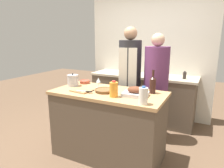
% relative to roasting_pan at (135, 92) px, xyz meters
% --- Properties ---
extents(ground_plane, '(12.00, 12.00, 0.00)m').
position_rel_roasting_pan_xyz_m(ground_plane, '(-0.39, 0.03, -0.97)').
color(ground_plane, brown).
extents(kitchen_island, '(1.48, 0.73, 0.92)m').
position_rel_roasting_pan_xyz_m(kitchen_island, '(-0.39, 0.03, -0.51)').
color(kitchen_island, brown).
rests_on(kitchen_island, ground_plane).
extents(back_counter, '(2.02, 0.60, 0.91)m').
position_rel_roasting_pan_xyz_m(back_counter, '(-0.39, 1.46, -0.51)').
color(back_counter, brown).
rests_on(back_counter, ground_plane).
extents(back_wall, '(2.52, 0.10, 2.55)m').
position_rel_roasting_pan_xyz_m(back_wall, '(-0.39, 1.81, 0.31)').
color(back_wall, silver).
rests_on(back_wall, ground_plane).
extents(roasting_pan, '(0.32, 0.26, 0.12)m').
position_rel_roasting_pan_xyz_m(roasting_pan, '(0.00, 0.00, 0.00)').
color(roasting_pan, '#BCBCC1').
rests_on(roasting_pan, kitchen_island).
extents(wicker_basket, '(0.26, 0.26, 0.04)m').
position_rel_roasting_pan_xyz_m(wicker_basket, '(-0.42, -0.00, -0.02)').
color(wicker_basket, brown).
rests_on(wicker_basket, kitchen_island).
extents(cutting_board, '(0.28, 0.21, 0.02)m').
position_rel_roasting_pan_xyz_m(cutting_board, '(-0.71, -0.12, -0.04)').
color(cutting_board, '#AD7F51').
rests_on(cutting_board, kitchen_island).
extents(stock_pot, '(0.16, 0.16, 0.19)m').
position_rel_roasting_pan_xyz_m(stock_pot, '(-1.00, 0.08, 0.04)').
color(stock_pot, '#B7B7BC').
rests_on(stock_pot, kitchen_island).
extents(mixing_bowl, '(0.16, 0.16, 0.05)m').
position_rel_roasting_pan_xyz_m(mixing_bowl, '(-0.94, 0.30, -0.02)').
color(mixing_bowl, '#A84C38').
rests_on(mixing_bowl, kitchen_island).
extents(juice_jug, '(0.10, 0.10, 0.20)m').
position_rel_roasting_pan_xyz_m(juice_jug, '(-0.22, -0.15, 0.04)').
color(juice_jug, orange).
rests_on(juice_jug, kitchen_island).
extents(milk_jug, '(0.10, 0.10, 0.20)m').
position_rel_roasting_pan_xyz_m(milk_jug, '(0.18, -0.25, 0.05)').
color(milk_jug, white).
rests_on(milk_jug, kitchen_island).
extents(wine_bottle_green, '(0.08, 0.08, 0.30)m').
position_rel_roasting_pan_xyz_m(wine_bottle_green, '(0.15, 0.22, 0.07)').
color(wine_bottle_green, '#381E19').
rests_on(wine_bottle_green, kitchen_island).
extents(wine_glass_left, '(0.07, 0.07, 0.14)m').
position_rel_roasting_pan_xyz_m(wine_glass_left, '(-0.61, 0.15, 0.06)').
color(wine_glass_left, silver).
rests_on(wine_glass_left, kitchen_island).
extents(knife_chef, '(0.21, 0.07, 0.01)m').
position_rel_roasting_pan_xyz_m(knife_chef, '(-0.63, -0.16, -0.02)').
color(knife_chef, '#B7B7BC').
rests_on(knife_chef, cutting_board).
extents(knife_paring, '(0.16, 0.07, 0.01)m').
position_rel_roasting_pan_xyz_m(knife_paring, '(-0.65, -0.02, -0.04)').
color(knife_paring, '#B7B7BC').
rests_on(knife_paring, kitchen_island).
extents(condiment_bottle_tall, '(0.06, 0.06, 0.14)m').
position_rel_roasting_pan_xyz_m(condiment_bottle_tall, '(0.38, 1.39, 0.01)').
color(condiment_bottle_tall, '#332D28').
rests_on(condiment_bottle_tall, back_counter).
extents(condiment_bottle_short, '(0.06, 0.06, 0.16)m').
position_rel_roasting_pan_xyz_m(condiment_bottle_short, '(-0.19, 1.60, 0.02)').
color(condiment_bottle_short, maroon).
rests_on(condiment_bottle_short, back_counter).
extents(person_cook_aproned, '(0.36, 0.38, 1.78)m').
position_rel_roasting_pan_xyz_m(person_cook_aproned, '(-0.38, 0.75, 0.02)').
color(person_cook_aproned, beige).
rests_on(person_cook_aproned, ground_plane).
extents(person_cook_guest, '(0.37, 0.37, 1.68)m').
position_rel_roasting_pan_xyz_m(person_cook_guest, '(0.04, 0.78, -0.04)').
color(person_cook_guest, beige).
rests_on(person_cook_guest, ground_plane).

